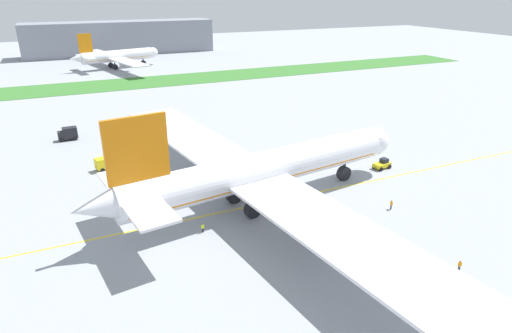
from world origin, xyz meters
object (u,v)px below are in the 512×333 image
Objects in this scene: pushback_tug at (382,164)px; service_truck_fuel_bowser at (68,133)px; service_truck_baggage_loader at (106,163)px; ground_crew_wingwalker_starboard at (391,204)px; ground_crew_wingwalker_port at (460,265)px; airliner_foreground at (258,171)px; parked_airliner_far_right at (116,56)px; ground_crew_marshaller_front at (203,227)px.

service_truck_fuel_bowser reaches higher than pushback_tug.
ground_crew_wingwalker_starboard is at bearing -42.38° from service_truck_baggage_loader.
pushback_tug reaches higher than ground_crew_wingwalker_port.
service_truck_fuel_bowser reaches higher than ground_crew_wingwalker_starboard.
airliner_foreground is 57.76× the size of ground_crew_wingwalker_starboard.
parked_airliner_far_right is (-2.79, 155.34, -0.91)m from airliner_foreground.
parked_airliner_far_right is at bearing 86.78° from ground_crew_marshaller_front.
airliner_foreground reaches higher than ground_crew_wingwalker_port.
parked_airliner_far_right reaches higher than pushback_tug.
airliner_foreground reaches higher than ground_crew_wingwalker_starboard.
airliner_foreground is at bearing 22.64° from ground_crew_marshaller_front.
ground_crew_marshaller_front is at bearing -157.36° from airliner_foreground.
ground_crew_wingwalker_starboard is at bearing -124.72° from pushback_tug.
ground_crew_wingwalker_starboard is at bearing -10.58° from ground_crew_marshaller_front.
service_truck_baggage_loader is at bearing 156.19° from pushback_tug.
service_truck_fuel_bowser is at bearing 128.06° from ground_crew_wingwalker_starboard.
parked_airliner_far_right is at bearing 96.07° from ground_crew_wingwalker_port.
airliner_foreground is 23.70m from ground_crew_wingwalker_starboard.
service_truck_fuel_bowser reaches higher than ground_crew_marshaller_front.
airliner_foreground is at bearing -88.97° from parked_airliner_far_right.
pushback_tug is 36.13m from ground_crew_wingwalker_port.
pushback_tug is 18.73m from ground_crew_wingwalker_starboard.
pushback_tug is 76.30m from service_truck_fuel_bowser.
ground_crew_wingwalker_port is at bearing -101.13° from ground_crew_wingwalker_starboard.
airliner_foreground reaches higher than service_truck_baggage_loader.
ground_crew_wingwalker_port is 0.03× the size of parked_airliner_far_right.
ground_crew_wingwalker_starboard is at bearing -82.10° from parked_airliner_far_right.
pushback_tug is 3.61× the size of ground_crew_marshaller_front.
ground_crew_wingwalker_port is 0.96× the size of ground_crew_wingwalker_starboard.
ground_crew_wingwalker_starboard reaches higher than ground_crew_marshaller_front.
service_truck_baggage_loader is (-53.34, 23.53, 0.52)m from pushback_tug.
pushback_tug is (30.95, 4.47, -5.59)m from airliner_foreground.
parked_airliner_far_right is (-33.74, 150.87, 4.68)m from pushback_tug.
parked_airliner_far_right is (9.03, 160.26, 4.70)m from ground_crew_marshaller_front.
pushback_tug is 1.20× the size of service_truck_fuel_bowser.
ground_crew_marshaller_front is 0.92× the size of ground_crew_wingwalker_starboard.
airliner_foreground is 13.98m from ground_crew_marshaller_front.
service_truck_fuel_bowser is (-28.86, 51.84, -4.85)m from airliner_foreground.
parked_airliner_far_right is at bearing 97.90° from ground_crew_wingwalker_starboard.
pushback_tug reaches higher than ground_crew_marshaller_front.
ground_crew_wingwalker_port is 185.19m from parked_airliner_far_right.
airliner_foreground is at bearing -60.90° from service_truck_fuel_bowser.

